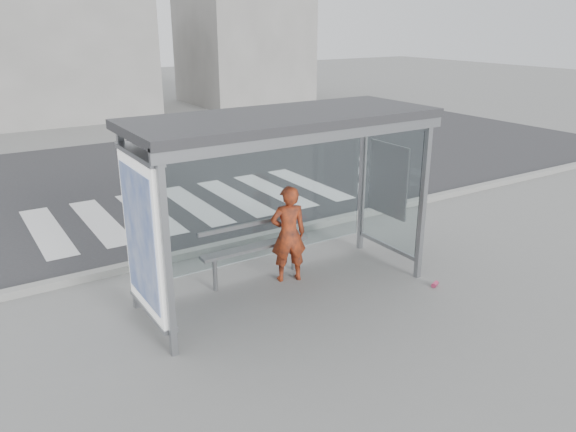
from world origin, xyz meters
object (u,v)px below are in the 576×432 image
object	(u,v)px
bus_shelter	(258,163)
soda_can	(435,284)
person	(288,234)
bench	(255,247)

from	to	relation	value
bus_shelter	soda_can	xyz separation A→B (m)	(2.36, -1.15, -1.95)
bus_shelter	person	bearing A→B (deg)	21.10
person	soda_can	bearing A→B (deg)	158.38
person	soda_can	world-z (taller)	person
bench	soda_can	distance (m)	2.77
bus_shelter	person	xyz separation A→B (m)	(0.63, 0.24, -1.23)
bus_shelter	bench	size ratio (longest dim) A/B	2.40
bus_shelter	bench	xyz separation A→B (m)	(0.21, 0.52, -1.44)
bus_shelter	bench	bearing A→B (deg)	68.15
bus_shelter	soda_can	size ratio (longest dim) A/B	31.95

